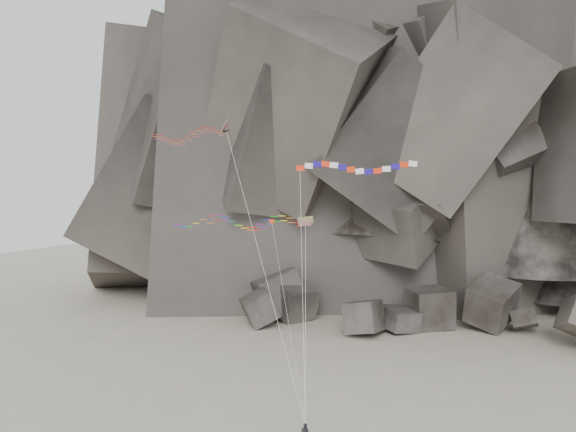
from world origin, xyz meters
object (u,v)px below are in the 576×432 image
(delta_kite, at_px, (184,136))
(banner_kite, at_px, (355,168))
(parafoil_kite, at_px, (233,222))
(pennant_kite, at_px, (276,251))

(delta_kite, distance_m, banner_kite, 18.48)
(parafoil_kite, bearing_deg, delta_kite, 161.05)
(parafoil_kite, distance_m, pennant_kite, 5.12)
(delta_kite, relative_size, parafoil_kite, 1.57)
(parafoil_kite, relative_size, pennant_kite, 1.04)
(delta_kite, distance_m, parafoil_kite, 10.58)
(delta_kite, xyz_separation_m, banner_kite, (18.08, -1.25, -3.58))
(banner_kite, height_order, parafoil_kite, banner_kite)
(delta_kite, bearing_deg, banner_kite, -3.77)
(delta_kite, height_order, banner_kite, delta_kite)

